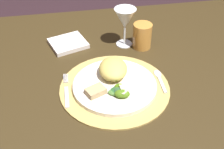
{
  "coord_description": "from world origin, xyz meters",
  "views": [
    {
      "loc": [
        -0.13,
        -0.74,
        1.34
      ],
      "look_at": [
        0.01,
        0.02,
        0.73
      ],
      "focal_mm": 46.85,
      "sensor_mm": 36.0,
      "label": 1
    }
  ],
  "objects_px": {
    "wine_glass": "(125,20)",
    "spoon": "(159,77)",
    "dinner_plate": "(115,86)",
    "dining_table": "(111,107)",
    "napkin": "(68,43)",
    "amber_tumbler": "(142,36)",
    "fork": "(66,92)"
  },
  "relations": [
    {
      "from": "spoon",
      "to": "wine_glass",
      "type": "xyz_separation_m",
      "value": [
        -0.07,
        0.23,
        0.1
      ]
    },
    {
      "from": "spoon",
      "to": "wine_glass",
      "type": "relative_size",
      "value": 0.78
    },
    {
      "from": "dining_table",
      "to": "amber_tumbler",
      "type": "xyz_separation_m",
      "value": [
        0.16,
        0.2,
        0.16
      ]
    },
    {
      "from": "fork",
      "to": "spoon",
      "type": "distance_m",
      "value": 0.31
    },
    {
      "from": "dinner_plate",
      "to": "fork",
      "type": "relative_size",
      "value": 1.67
    },
    {
      "from": "dinner_plate",
      "to": "spoon",
      "type": "bearing_deg",
      "value": 8.08
    },
    {
      "from": "dining_table",
      "to": "napkin",
      "type": "distance_m",
      "value": 0.31
    },
    {
      "from": "wine_glass",
      "to": "amber_tumbler",
      "type": "distance_m",
      "value": 0.09
    },
    {
      "from": "wine_glass",
      "to": "spoon",
      "type": "bearing_deg",
      "value": -73.04
    },
    {
      "from": "dinner_plate",
      "to": "napkin",
      "type": "relative_size",
      "value": 2.04
    },
    {
      "from": "dining_table",
      "to": "amber_tumbler",
      "type": "distance_m",
      "value": 0.3
    },
    {
      "from": "dinner_plate",
      "to": "fork",
      "type": "distance_m",
      "value": 0.16
    },
    {
      "from": "fork",
      "to": "amber_tumbler",
      "type": "height_order",
      "value": "amber_tumbler"
    },
    {
      "from": "fork",
      "to": "dinner_plate",
      "type": "bearing_deg",
      "value": -1.06
    },
    {
      "from": "dinner_plate",
      "to": "spoon",
      "type": "height_order",
      "value": "dinner_plate"
    },
    {
      "from": "dining_table",
      "to": "fork",
      "type": "height_order",
      "value": "fork"
    },
    {
      "from": "dinner_plate",
      "to": "amber_tumbler",
      "type": "relative_size",
      "value": 2.78
    },
    {
      "from": "dining_table",
      "to": "amber_tumbler",
      "type": "relative_size",
      "value": 15.18
    },
    {
      "from": "dining_table",
      "to": "napkin",
      "type": "bearing_deg",
      "value": 116.39
    },
    {
      "from": "dinner_plate",
      "to": "wine_glass",
      "type": "xyz_separation_m",
      "value": [
        0.09,
        0.26,
        0.1
      ]
    },
    {
      "from": "spoon",
      "to": "napkin",
      "type": "bearing_deg",
      "value": 137.48
    },
    {
      "from": "dining_table",
      "to": "napkin",
      "type": "height_order",
      "value": "napkin"
    },
    {
      "from": "dining_table",
      "to": "wine_glass",
      "type": "distance_m",
      "value": 0.33
    },
    {
      "from": "dining_table",
      "to": "dinner_plate",
      "type": "xyz_separation_m",
      "value": [
        0.01,
        -0.03,
        0.13
      ]
    },
    {
      "from": "dinner_plate",
      "to": "wine_glass",
      "type": "relative_size",
      "value": 1.77
    },
    {
      "from": "spoon",
      "to": "napkin",
      "type": "relative_size",
      "value": 0.91
    },
    {
      "from": "spoon",
      "to": "amber_tumbler",
      "type": "xyz_separation_m",
      "value": [
        -0.01,
        0.21,
        0.04
      ]
    },
    {
      "from": "spoon",
      "to": "dinner_plate",
      "type": "bearing_deg",
      "value": -171.92
    },
    {
      "from": "dining_table",
      "to": "napkin",
      "type": "xyz_separation_m",
      "value": [
        -0.13,
        0.26,
        0.12
      ]
    },
    {
      "from": "amber_tumbler",
      "to": "dinner_plate",
      "type": "bearing_deg",
      "value": -123.21
    },
    {
      "from": "spoon",
      "to": "amber_tumbler",
      "type": "distance_m",
      "value": 0.21
    },
    {
      "from": "dining_table",
      "to": "fork",
      "type": "relative_size",
      "value": 9.14
    }
  ]
}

